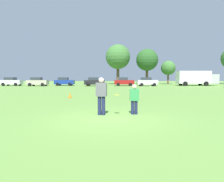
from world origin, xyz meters
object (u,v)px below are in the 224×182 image
object	(u,v)px
traffic_cone	(70,95)
player_thrower	(101,94)
box_truck	(196,78)
frisbee	(117,95)
parked_car_near_right	(124,82)
parked_car_near_left	(11,82)
parked_car_mid_right	(94,82)
parked_car_far_right	(147,82)
parked_car_center	(64,81)
parked_car_mid_left	(37,82)
player_defender	(134,98)

from	to	relation	value
traffic_cone	player_thrower	bearing A→B (deg)	-68.94
player_thrower	box_truck	bearing A→B (deg)	58.28
frisbee	parked_car_near_right	world-z (taller)	parked_car_near_right
traffic_cone	parked_car_near_left	world-z (taller)	parked_car_near_left
parked_car_mid_right	box_truck	xyz separation A→B (m)	(22.03, 0.96, 0.83)
player_thrower	parked_car_far_right	distance (m)	32.09
parked_car_near_right	traffic_cone	bearing A→B (deg)	-106.11
parked_car_near_left	parked_car_far_right	bearing A→B (deg)	-3.32
player_thrower	parked_car_near_left	world-z (taller)	parked_car_near_left
frisbee	parked_car_near_right	xyz separation A→B (m)	(3.28, 32.02, -0.07)
player_thrower	frisbee	xyz separation A→B (m)	(0.73, -0.15, -0.03)
parked_car_center	player_thrower	bearing A→B (deg)	-74.84
parked_car_mid_left	parked_car_near_right	bearing A→B (deg)	1.79
parked_car_mid_left	traffic_cone	bearing A→B (deg)	-64.65
player_defender	parked_car_mid_left	distance (m)	34.95
box_truck	parked_car_far_right	bearing A→B (deg)	-174.29
frisbee	box_truck	distance (m)	37.33
parked_car_center	parked_car_near_left	bearing A→B (deg)	-177.72
player_thrower	parked_car_mid_right	distance (m)	31.08
parked_car_center	parked_car_mid_right	size ratio (longest dim) A/B	1.00
player_thrower	parked_car_near_left	bearing A→B (deg)	121.74
frisbee	box_truck	size ratio (longest dim) A/B	0.03
parked_car_near_left	parked_car_mid_right	world-z (taller)	same
parked_car_near_left	box_truck	distance (m)	39.90
parked_car_mid_left	parked_car_center	xyz separation A→B (m)	(5.21, 1.68, 0.00)
parked_car_mid_left	parked_car_center	size ratio (longest dim) A/B	1.00
player_defender	parked_car_center	size ratio (longest dim) A/B	0.35
player_thrower	parked_car_center	size ratio (longest dim) A/B	0.42
traffic_cone	parked_car_mid_right	bearing A→B (deg)	88.28
parked_car_mid_left	frisbee	bearing A→B (deg)	-64.69
parked_car_near_left	parked_car_mid_left	bearing A→B (deg)	-11.67
player_thrower	parked_car_center	bearing A→B (deg)	105.16
parked_car_mid_left	box_truck	size ratio (longest dim) A/B	0.50
player_thrower	frisbee	distance (m)	0.74
player_thrower	traffic_cone	bearing A→B (deg)	111.06
parked_car_near_right	parked_car_far_right	distance (m)	4.88
traffic_cone	parked_car_center	distance (m)	25.98
frisbee	parked_car_mid_right	world-z (taller)	parked_car_mid_right
box_truck	player_thrower	bearing A→B (deg)	-121.72
parked_car_near_right	player_thrower	bearing A→B (deg)	-97.16
parked_car_near_left	parked_car_center	size ratio (longest dim) A/B	1.00
parked_car_mid_left	box_truck	distance (m)	33.92
traffic_cone	parked_car_mid_right	distance (m)	23.30
parked_car_far_right	parked_car_mid_right	bearing A→B (deg)	179.31
player_thrower	frisbee	world-z (taller)	player_thrower
traffic_cone	parked_car_near_right	world-z (taller)	parked_car_near_right
player_defender	parked_car_center	bearing A→B (deg)	107.78
player_defender	parked_car_mid_left	xyz separation A→B (m)	(-15.75, 31.19, 0.11)
traffic_cone	player_defender	bearing A→B (deg)	-58.98
parked_car_near_left	parked_car_far_right	distance (m)	28.96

